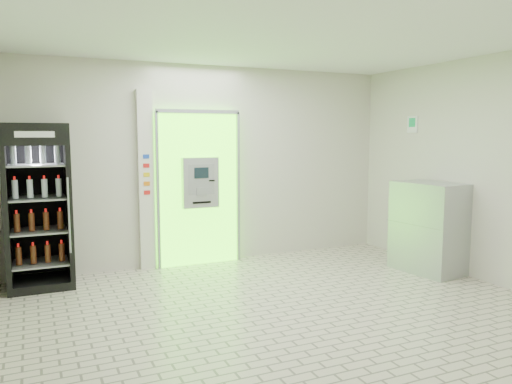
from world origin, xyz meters
TOP-DOWN VIEW (x-y plane):
  - ground at (0.00, 0.00)m, footprint 6.00×6.00m
  - room_shell at (0.00, 0.00)m, footprint 6.00×6.00m
  - atm_assembly at (-0.20, 2.41)m, footprint 1.30×0.24m
  - pillar at (-0.98, 2.45)m, footprint 0.22×0.11m
  - beverage_cooler at (-2.43, 2.15)m, footprint 0.79×0.75m
  - steel_cabinet at (2.67, 0.62)m, footprint 0.77×1.04m
  - exit_sign at (2.99, 1.40)m, footprint 0.02×0.22m

SIDE VIEW (x-z plane):
  - ground at x=0.00m, z-range 0.00..0.00m
  - steel_cabinet at x=2.67m, z-range 0.00..1.29m
  - beverage_cooler at x=-2.43m, z-range -0.04..2.06m
  - atm_assembly at x=-0.20m, z-range 0.01..2.34m
  - pillar at x=-0.98m, z-range 0.00..2.60m
  - room_shell at x=0.00m, z-range -1.16..4.84m
  - exit_sign at x=2.99m, z-range 1.99..2.25m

